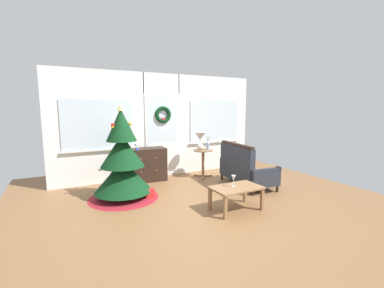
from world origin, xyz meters
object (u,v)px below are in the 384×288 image
(christmas_tree, at_px, (123,165))
(gift_box, at_px, (150,193))
(settee_sofa, at_px, (244,169))
(coffee_table, at_px, (236,190))
(side_table, at_px, (203,158))
(wine_glass, at_px, (234,178))
(table_lamp, at_px, (200,138))
(flower_vase, at_px, (208,145))
(dresser_cabinet, at_px, (146,165))

(christmas_tree, distance_m, gift_box, 0.75)
(settee_sofa, height_order, coffee_table, settee_sofa)
(side_table, distance_m, wine_glass, 2.10)
(settee_sofa, xyz_separation_m, coffee_table, (-0.98, -1.02, -0.03))
(wine_glass, bearing_deg, table_lamp, 76.06)
(flower_vase, relative_size, coffee_table, 0.41)
(gift_box, bearing_deg, wine_glass, -47.57)
(dresser_cabinet, relative_size, side_table, 1.34)
(flower_vase, distance_m, coffee_table, 2.14)
(christmas_tree, bearing_deg, coffee_table, -43.11)
(side_table, bearing_deg, coffee_table, -104.61)
(table_lamp, bearing_deg, flower_vase, -32.01)
(dresser_cabinet, height_order, flower_vase, flower_vase)
(gift_box, bearing_deg, coffee_table, -47.52)
(table_lamp, bearing_deg, gift_box, -151.49)
(settee_sofa, bearing_deg, flower_vase, 109.45)
(dresser_cabinet, relative_size, coffee_table, 1.09)
(flower_vase, xyz_separation_m, coffee_table, (-0.64, -1.99, -0.46))
(wine_glass, distance_m, gift_box, 1.67)
(christmas_tree, xyz_separation_m, coffee_table, (1.56, -1.46, -0.31))
(dresser_cabinet, relative_size, settee_sofa, 0.64)
(dresser_cabinet, height_order, table_lamp, table_lamp)
(settee_sofa, bearing_deg, side_table, 113.25)
(christmas_tree, distance_m, dresser_cabinet, 1.23)
(christmas_tree, distance_m, flower_vase, 2.26)
(flower_vase, xyz_separation_m, wine_glass, (-0.67, -1.96, -0.26))
(christmas_tree, bearing_deg, flower_vase, 13.66)
(christmas_tree, distance_m, side_table, 2.18)
(table_lamp, bearing_deg, coffee_table, -102.79)
(settee_sofa, distance_m, gift_box, 2.13)
(christmas_tree, bearing_deg, dresser_cabinet, 51.08)
(dresser_cabinet, height_order, settee_sofa, settee_sofa)
(flower_vase, bearing_deg, settee_sofa, -70.55)
(side_table, bearing_deg, table_lamp, 146.31)
(coffee_table, bearing_deg, flower_vase, 72.32)
(settee_sofa, bearing_deg, dresser_cabinet, 142.55)
(wine_glass, bearing_deg, christmas_tree, 136.96)
(coffee_table, bearing_deg, wine_glass, 133.85)
(table_lamp, relative_size, wine_glass, 2.26)
(dresser_cabinet, distance_m, side_table, 1.39)
(table_lamp, relative_size, coffee_table, 0.52)
(coffee_table, height_order, gift_box, coffee_table)
(flower_vase, bearing_deg, christmas_tree, -166.34)
(dresser_cabinet, distance_m, table_lamp, 1.44)
(side_table, relative_size, gift_box, 3.88)
(settee_sofa, bearing_deg, wine_glass, -135.72)
(dresser_cabinet, xyz_separation_m, table_lamp, (1.28, -0.30, 0.58))
(table_lamp, relative_size, flower_vase, 1.26)
(wine_glass, relative_size, gift_box, 1.10)
(christmas_tree, xyz_separation_m, dresser_cabinet, (0.75, 0.93, -0.26))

